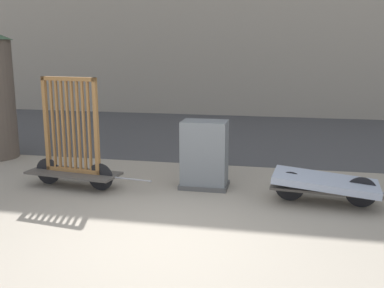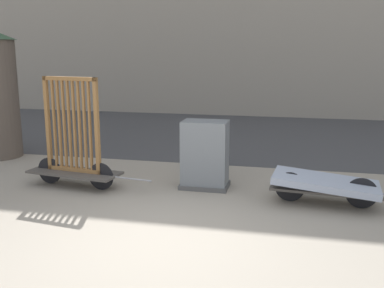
# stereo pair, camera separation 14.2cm
# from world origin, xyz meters

# --- Properties ---
(ground_plane) EXTENTS (60.00, 60.00, 0.00)m
(ground_plane) POSITION_xyz_m (0.00, 0.00, 0.00)
(ground_plane) COLOR gray
(road_strip) EXTENTS (56.00, 7.43, 0.01)m
(road_strip) POSITION_xyz_m (0.00, 7.86, 0.00)
(road_strip) COLOR #424244
(road_strip) RESTS_ON ground_plane
(bike_cart_with_bedframe) EXTENTS (2.44, 0.86, 2.01)m
(bike_cart_with_bedframe) POSITION_xyz_m (-2.20, 2.02, 0.67)
(bike_cart_with_bedframe) COLOR #4C4742
(bike_cart_with_bedframe) RESTS_ON ground_plane
(bike_cart_with_mattress) EXTENTS (2.44, 0.97, 0.49)m
(bike_cart_with_mattress) POSITION_xyz_m (2.21, 2.02, 0.34)
(bike_cart_with_mattress) COLOR #4C4742
(bike_cart_with_mattress) RESTS_ON ground_plane
(utility_cabinet) EXTENTS (0.87, 0.59, 1.23)m
(utility_cabinet) POSITION_xyz_m (0.13, 2.50, 0.57)
(utility_cabinet) COLOR #4C4C4C
(utility_cabinet) RESTS_ON ground_plane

